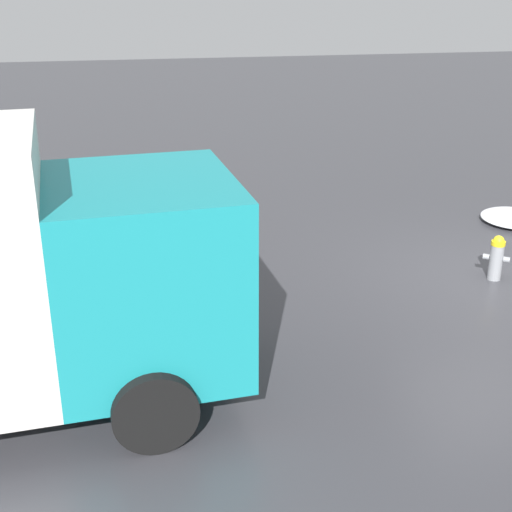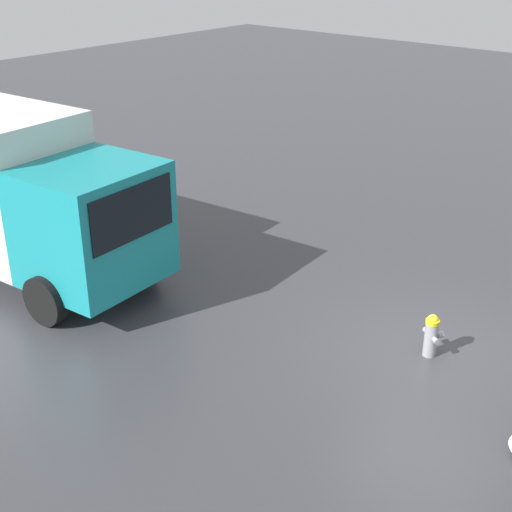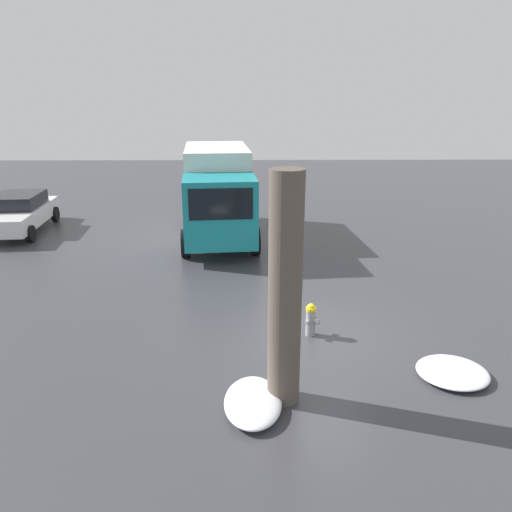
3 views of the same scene
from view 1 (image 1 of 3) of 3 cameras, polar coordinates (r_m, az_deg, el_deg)
The scene contains 2 objects.
ground_plane at distance 12.09m, azimuth 18.46°, elevation -1.75°, with size 60.00×60.00×0.00m, color #38383D.
fire_hydrant at distance 11.95m, azimuth 18.69°, elevation -0.07°, with size 0.39×0.35×0.74m.
Camera 1 is at (5.63, 9.61, 4.69)m, focal length 50.00 mm.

